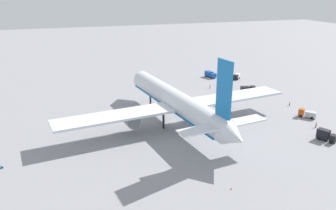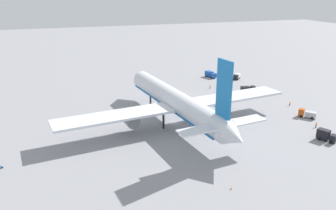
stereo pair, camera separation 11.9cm
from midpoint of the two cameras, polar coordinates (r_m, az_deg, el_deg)
The scene contains 12 objects.
ground_plane at distance 112.05m, azimuth 1.13°, elevation -2.96°, with size 600.00×600.00×0.00m, color gray.
airliner at distance 108.23m, azimuth 1.39°, elevation 0.54°, with size 69.51×78.76×25.91m.
service_truck_0 at distance 148.53m, azimuth 13.38°, elevation 2.70°, with size 3.89×6.54×2.42m.
service_truck_2 at distance 108.73m, azimuth 25.13°, elevation -4.64°, with size 5.81×4.17×3.24m.
service_truck_3 at distance 169.48m, azimuth 7.19°, elevation 5.17°, with size 7.03×3.74×2.85m.
service_truck_4 at distance 125.13m, azimuth 22.43°, elevation -1.36°, with size 5.66×5.16×2.83m.
service_truck_5 at distance 168.20m, azimuth 11.57°, elevation 4.77°, with size 4.83×4.97×2.53m.
ground_worker_0 at distance 117.67m, azimuth 23.74°, elevation -3.10°, with size 0.48×0.48×1.73m.
ground_worker_1 at distance 150.32m, azimuth 7.15°, elevation 3.09°, with size 0.55×0.55×1.77m.
ground_worker_2 at distance 135.55m, azimuth 19.89°, elevation 0.22°, with size 0.56×0.56×1.61m.
traffic_cone_0 at distance 78.23m, azimuth 10.65°, elevation -13.66°, with size 0.36×0.36×0.55m, color orange.
traffic_cone_1 at distance 156.61m, azimuth 10.54°, elevation 3.33°, with size 0.36×0.36×0.55m, color orange.
Camera 2 is at (-97.58, 35.24, 42.32)m, focal length 36.13 mm.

